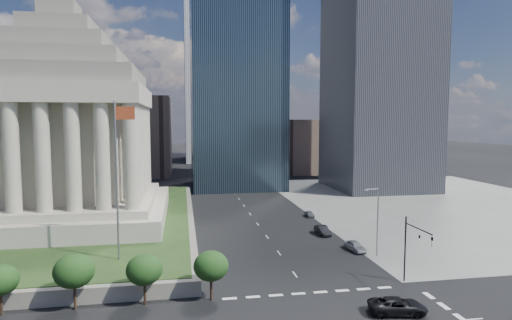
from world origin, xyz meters
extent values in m
plane|color=black|center=(0.00, 100.00, 0.00)|extent=(500.00, 500.00, 0.00)
cube|color=slate|center=(46.00, 60.00, 0.01)|extent=(68.00, 90.00, 0.03)
cube|color=#5F5B51|center=(-45.00, 50.00, 0.90)|extent=(66.00, 70.00, 1.80)
cube|color=#213716|center=(-45.00, 50.00, 1.85)|extent=(64.00, 68.00, 0.10)
cylinder|color=slate|center=(-22.00, 24.00, 11.90)|extent=(0.24, 0.24, 20.00)
cube|color=maroon|center=(-20.80, 24.00, 20.40)|extent=(2.40, 0.05, 1.60)
cube|color=black|center=(2.00, 95.00, 30.00)|extent=(26.00, 26.00, 60.00)
cube|color=black|center=(42.00, 85.00, 50.00)|extent=(26.00, 28.00, 100.00)
cube|color=brown|center=(32.00, 130.00, 10.00)|extent=(20.00, 30.00, 20.00)
cube|color=brown|center=(-30.00, 130.00, 14.00)|extent=(24.00, 30.00, 28.00)
cylinder|color=black|center=(12.50, 15.50, 4.00)|extent=(0.18, 0.18, 8.00)
cylinder|color=black|center=(12.50, 12.75, 7.20)|extent=(0.14, 5.50, 0.14)
cube|color=black|center=(12.50, 10.00, 6.40)|extent=(0.30, 0.30, 1.10)
cylinder|color=slate|center=(13.50, 25.00, 5.00)|extent=(0.16, 0.16, 10.00)
cylinder|color=slate|center=(12.60, 25.00, 9.80)|extent=(1.80, 0.12, 0.12)
cube|color=slate|center=(11.70, 25.00, 9.70)|extent=(0.50, 0.22, 0.14)
imported|color=black|center=(7.33, 7.44, 0.81)|extent=(3.65, 6.19, 1.62)
imported|color=gray|center=(11.50, 28.04, 0.75)|extent=(4.60, 2.31, 1.50)
imported|color=black|center=(9.66, 37.69, 0.76)|extent=(4.63, 1.70, 1.52)
imported|color=slate|center=(11.50, 51.31, 0.61)|extent=(1.56, 3.61, 1.22)
camera|label=1|loc=(-13.90, -31.10, 19.37)|focal=30.00mm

